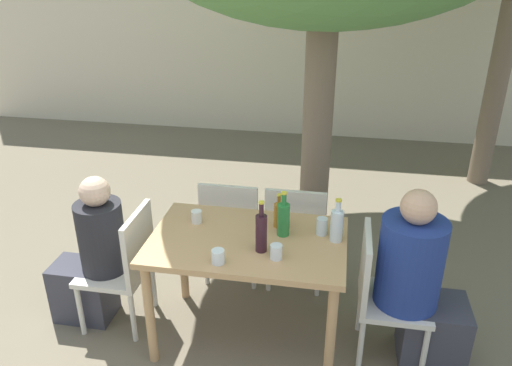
{
  "coord_description": "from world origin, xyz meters",
  "views": [
    {
      "loc": [
        0.53,
        -2.65,
        2.41
      ],
      "look_at": [
        0.0,
        0.3,
        1.02
      ],
      "focal_mm": 35.0,
      "sensor_mm": 36.0,
      "label": 1
    }
  ],
  "objects_px": {
    "dining_table_front": "(248,252)",
    "patio_chair_1": "(381,290)",
    "drinking_glass_3": "(197,217)",
    "patio_chair_2": "(232,225)",
    "patio_chair_0": "(125,263)",
    "drinking_glass_0": "(218,257)",
    "drinking_glass_1": "(322,226)",
    "person_seated_1": "(419,287)",
    "wine_bottle_1": "(261,232)",
    "patio_chair_3": "(296,231)",
    "green_bottle_0": "(283,218)",
    "amber_bottle_3": "(279,214)",
    "drinking_glass_2": "(276,252)",
    "person_seated_0": "(93,259)",
    "water_bottle_2": "(337,225)"
  },
  "relations": [
    {
      "from": "person_seated_1",
      "to": "drinking_glass_2",
      "type": "distance_m",
      "value": 0.93
    },
    {
      "from": "drinking_glass_1",
      "to": "drinking_glass_3",
      "type": "relative_size",
      "value": 1.35
    },
    {
      "from": "dining_table_front",
      "to": "patio_chair_0",
      "type": "bearing_deg",
      "value": 180.0
    },
    {
      "from": "patio_chair_0",
      "to": "person_seated_1",
      "type": "height_order",
      "value": "person_seated_1"
    },
    {
      "from": "patio_chair_2",
      "to": "green_bottle_0",
      "type": "height_order",
      "value": "green_bottle_0"
    },
    {
      "from": "drinking_glass_0",
      "to": "water_bottle_2",
      "type": "bearing_deg",
      "value": 29.39
    },
    {
      "from": "green_bottle_0",
      "to": "drinking_glass_2",
      "type": "distance_m",
      "value": 0.29
    },
    {
      "from": "person_seated_1",
      "to": "patio_chair_0",
      "type": "bearing_deg",
      "value": 90.0
    },
    {
      "from": "water_bottle_2",
      "to": "drinking_glass_2",
      "type": "height_order",
      "value": "water_bottle_2"
    },
    {
      "from": "patio_chair_1",
      "to": "person_seated_0",
      "type": "height_order",
      "value": "person_seated_0"
    },
    {
      "from": "dining_table_front",
      "to": "drinking_glass_1",
      "type": "height_order",
      "value": "drinking_glass_1"
    },
    {
      "from": "person_seated_1",
      "to": "wine_bottle_1",
      "type": "relative_size",
      "value": 3.6
    },
    {
      "from": "dining_table_front",
      "to": "green_bottle_0",
      "type": "xyz_separation_m",
      "value": [
        0.21,
        0.09,
        0.22
      ]
    },
    {
      "from": "patio_chair_1",
      "to": "person_seated_1",
      "type": "bearing_deg",
      "value": -90.0
    },
    {
      "from": "green_bottle_0",
      "to": "water_bottle_2",
      "type": "relative_size",
      "value": 1.05
    },
    {
      "from": "patio_chair_2",
      "to": "amber_bottle_3",
      "type": "height_order",
      "value": "amber_bottle_3"
    },
    {
      "from": "patio_chair_3",
      "to": "green_bottle_0",
      "type": "distance_m",
      "value": 0.67
    },
    {
      "from": "patio_chair_0",
      "to": "green_bottle_0",
      "type": "height_order",
      "value": "green_bottle_0"
    },
    {
      "from": "person_seated_1",
      "to": "wine_bottle_1",
      "type": "height_order",
      "value": "person_seated_1"
    },
    {
      "from": "patio_chair_2",
      "to": "wine_bottle_1",
      "type": "bearing_deg",
      "value": 115.41
    },
    {
      "from": "patio_chair_3",
      "to": "patio_chair_2",
      "type": "bearing_deg",
      "value": 0.0
    },
    {
      "from": "patio_chair_0",
      "to": "drinking_glass_0",
      "type": "height_order",
      "value": "patio_chair_0"
    },
    {
      "from": "person_seated_1",
      "to": "drinking_glass_2",
      "type": "height_order",
      "value": "person_seated_1"
    },
    {
      "from": "patio_chair_2",
      "to": "amber_bottle_3",
      "type": "xyz_separation_m",
      "value": [
        0.42,
        -0.44,
        0.37
      ]
    },
    {
      "from": "patio_chair_3",
      "to": "person_seated_1",
      "type": "xyz_separation_m",
      "value": [
        0.83,
        -0.63,
        0.05
      ]
    },
    {
      "from": "patio_chair_1",
      "to": "drinking_glass_2",
      "type": "relative_size",
      "value": 9.7
    },
    {
      "from": "amber_bottle_3",
      "to": "drinking_glass_0",
      "type": "xyz_separation_m",
      "value": [
        -0.29,
        -0.48,
        -0.05
      ]
    },
    {
      "from": "patio_chair_3",
      "to": "amber_bottle_3",
      "type": "bearing_deg",
      "value": 80.0
    },
    {
      "from": "drinking_glass_3",
      "to": "dining_table_front",
      "type": "bearing_deg",
      "value": -21.43
    },
    {
      "from": "amber_bottle_3",
      "to": "person_seated_0",
      "type": "bearing_deg",
      "value": -171.55
    },
    {
      "from": "person_seated_1",
      "to": "amber_bottle_3",
      "type": "bearing_deg",
      "value": 78.32
    },
    {
      "from": "dining_table_front",
      "to": "green_bottle_0",
      "type": "distance_m",
      "value": 0.32
    },
    {
      "from": "person_seated_0",
      "to": "water_bottle_2",
      "type": "height_order",
      "value": "person_seated_0"
    },
    {
      "from": "patio_chair_0",
      "to": "drinking_glass_0",
      "type": "distance_m",
      "value": 0.85
    },
    {
      "from": "person_seated_1",
      "to": "patio_chair_3",
      "type": "bearing_deg",
      "value": 52.89
    },
    {
      "from": "patio_chair_3",
      "to": "drinking_glass_3",
      "type": "distance_m",
      "value": 0.85
    },
    {
      "from": "dining_table_front",
      "to": "person_seated_0",
      "type": "xyz_separation_m",
      "value": [
        -1.09,
        -0.0,
        -0.18
      ]
    },
    {
      "from": "dining_table_front",
      "to": "patio_chair_1",
      "type": "distance_m",
      "value": 0.87
    },
    {
      "from": "wine_bottle_1",
      "to": "drinking_glass_1",
      "type": "relative_size",
      "value": 2.93
    },
    {
      "from": "patio_chair_3",
      "to": "drinking_glass_2",
      "type": "height_order",
      "value": "patio_chair_3"
    },
    {
      "from": "patio_chair_1",
      "to": "drinking_glass_1",
      "type": "bearing_deg",
      "value": 70.55
    },
    {
      "from": "patio_chair_3",
      "to": "drinking_glass_0",
      "type": "xyz_separation_m",
      "value": [
        -0.36,
        -0.92,
        0.32
      ]
    },
    {
      "from": "dining_table_front",
      "to": "water_bottle_2",
      "type": "xyz_separation_m",
      "value": [
        0.55,
        0.08,
        0.21
      ]
    },
    {
      "from": "person_seated_0",
      "to": "drinking_glass_1",
      "type": "relative_size",
      "value": 9.86
    },
    {
      "from": "dining_table_front",
      "to": "patio_chair_1",
      "type": "relative_size",
      "value": 1.4
    },
    {
      "from": "patio_chair_0",
      "to": "patio_chair_1",
      "type": "height_order",
      "value": "same"
    },
    {
      "from": "person_seated_1",
      "to": "drinking_glass_2",
      "type": "bearing_deg",
      "value": 102.24
    },
    {
      "from": "dining_table_front",
      "to": "patio_chair_2",
      "type": "distance_m",
      "value": 0.7
    },
    {
      "from": "patio_chair_2",
      "to": "patio_chair_3",
      "type": "bearing_deg",
      "value": -180.0
    },
    {
      "from": "patio_chair_3",
      "to": "dining_table_front",
      "type": "bearing_deg",
      "value": 68.46
    }
  ]
}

